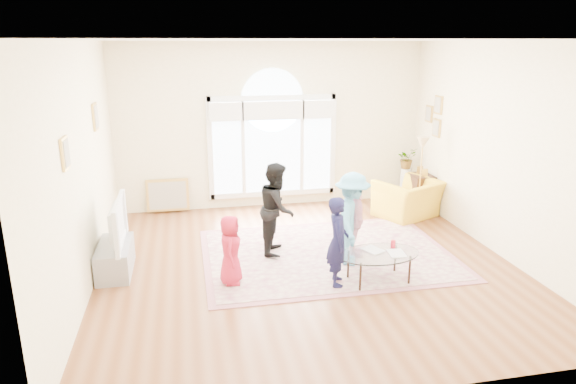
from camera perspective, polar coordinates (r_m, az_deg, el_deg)
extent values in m
plane|color=brown|center=(7.69, 2.16, -8.05)|extent=(6.00, 6.00, 0.00)
plane|color=#FEF2C9|center=(10.07, -1.76, 7.33)|extent=(6.00, 0.00, 6.00)
plane|color=#FEF2C9|center=(4.45, 11.49, -4.78)|extent=(6.00, 0.00, 6.00)
plane|color=#FEF2C9|center=(7.11, -21.92, 2.34)|extent=(0.00, 6.00, 6.00)
plane|color=#FEF2C9|center=(8.40, 22.66, 4.26)|extent=(0.00, 6.00, 6.00)
plane|color=white|center=(7.01, 2.45, 16.52)|extent=(6.00, 6.00, 0.00)
cube|color=white|center=(10.33, -1.66, -0.12)|extent=(2.50, 0.08, 0.10)
cube|color=white|center=(9.96, -1.75, 10.42)|extent=(2.50, 0.08, 0.10)
cube|color=white|center=(9.97, -8.65, 4.73)|extent=(0.10, 0.08, 2.00)
cube|color=white|center=(10.37, 4.98, 5.30)|extent=(0.10, 0.08, 2.00)
cube|color=#C6E2FF|center=(9.99, -6.79, 4.82)|extent=(0.55, 0.02, 1.80)
cube|color=#C6E2FF|center=(10.29, 3.23, 5.24)|extent=(0.55, 0.02, 1.80)
cube|color=#C6E2FF|center=(10.10, -1.71, 5.06)|extent=(1.10, 0.02, 1.80)
cylinder|color=#C6E2FF|center=(9.97, -1.75, 10.14)|extent=(1.20, 0.02, 1.20)
cube|color=white|center=(10.01, -5.01, 4.90)|extent=(0.07, 0.04, 1.80)
cube|color=white|center=(10.21, 1.55, 5.17)|extent=(0.07, 0.04, 1.80)
cube|color=white|center=(9.80, -6.89, 8.86)|extent=(0.65, 0.12, 0.35)
cube|color=white|center=(9.91, -1.66, 9.05)|extent=(1.20, 0.12, 0.35)
cube|color=white|center=(10.10, 3.41, 9.17)|extent=(0.65, 0.12, 0.35)
cube|color=tan|center=(8.28, -20.64, 7.84)|extent=(0.03, 0.34, 0.40)
cube|color=#ADA38E|center=(8.28, -20.51, 7.85)|extent=(0.01, 0.28, 0.34)
cube|color=tan|center=(6.16, -23.54, 3.97)|extent=(0.03, 0.30, 0.36)
cube|color=#ADA38E|center=(6.16, -23.37, 3.98)|extent=(0.01, 0.24, 0.30)
cube|color=tan|center=(10.07, 16.38, 9.27)|extent=(0.03, 0.28, 0.34)
cube|color=#ADA38E|center=(10.06, 16.29, 9.27)|extent=(0.01, 0.22, 0.28)
cube|color=tan|center=(10.12, 16.19, 6.86)|extent=(0.03, 0.28, 0.34)
cube|color=#ADA38E|center=(10.11, 16.10, 6.86)|extent=(0.01, 0.22, 0.28)
cube|color=tan|center=(10.40, 15.40, 8.38)|extent=(0.03, 0.26, 0.32)
cube|color=#ADA38E|center=(10.39, 15.31, 8.38)|extent=(0.01, 0.20, 0.26)
cube|color=#BEB094|center=(8.05, 4.35, -6.87)|extent=(3.60, 2.60, 0.02)
cube|color=#995C64|center=(8.05, 4.35, -6.89)|extent=(3.80, 2.80, 0.01)
cube|color=gray|center=(7.78, -18.65, -7.00)|extent=(0.45, 1.00, 0.42)
imported|color=black|center=(7.59, -19.01, -3.27)|extent=(0.15, 1.13, 0.65)
cube|color=#596FE2|center=(7.57, -18.34, -3.23)|extent=(0.02, 0.93, 0.53)
ellipsoid|color=silver|center=(7.12, 10.10, -6.79)|extent=(1.19, 0.82, 0.02)
cylinder|color=black|center=(7.52, 11.81, -7.33)|extent=(0.03, 0.03, 0.40)
cylinder|color=black|center=(7.23, 6.71, -8.08)|extent=(0.03, 0.03, 0.40)
cylinder|color=black|center=(7.20, 13.34, -8.56)|extent=(0.03, 0.03, 0.40)
cylinder|color=black|center=(6.89, 8.04, -9.42)|extent=(0.03, 0.03, 0.40)
imported|color=#B2A58C|center=(7.09, 8.80, -6.62)|extent=(0.32, 0.35, 0.03)
imported|color=#B2A58C|center=(7.09, 11.15, -6.78)|extent=(0.24, 0.31, 0.02)
cylinder|color=red|center=(7.29, 11.60, -5.73)|extent=(0.07, 0.07, 0.12)
imported|color=yellow|center=(9.87, 13.19, -0.74)|extent=(1.38, 1.31, 0.70)
cube|color=black|center=(10.36, 14.50, -0.03)|extent=(0.40, 0.50, 0.70)
cylinder|color=black|center=(10.08, 14.18, -2.49)|extent=(0.20, 0.20, 0.02)
cylinder|color=tan|center=(9.89, 14.45, 1.16)|extent=(0.02, 0.02, 1.35)
cone|color=#CCB284|center=(9.73, 14.75, 5.29)|extent=(0.27, 0.27, 0.22)
cylinder|color=white|center=(10.80, 12.87, 0.76)|extent=(0.20, 0.20, 0.70)
imported|color=#33722D|center=(10.67, 13.05, 3.66)|extent=(0.47, 0.44, 0.42)
cube|color=tan|center=(10.22, -13.09, -2.20)|extent=(0.80, 0.14, 0.62)
imported|color=#B21A35|center=(6.96, -6.41, -6.39)|extent=(0.38, 0.51, 0.96)
imported|color=#121236|center=(6.88, 5.56, -5.45)|extent=(0.37, 0.49, 1.22)
imported|color=black|center=(7.86, -1.22, -1.81)|extent=(0.71, 0.81, 1.42)
imported|color=#F4AEC6|center=(7.79, 7.48, -3.04)|extent=(0.47, 0.75, 1.18)
imported|color=#59A9CD|center=(7.51, 7.11, -2.97)|extent=(0.79, 1.01, 1.38)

